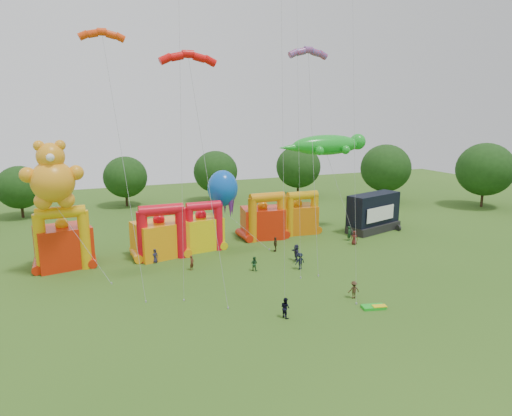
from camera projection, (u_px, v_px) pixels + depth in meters
name	position (u px, v px, depth m)	size (l,w,h in m)	color
ground	(341.00, 344.00, 33.71)	(160.00, 160.00, 0.00)	#315818
tree_ring	(326.00, 263.00, 32.51)	(123.53, 125.63, 12.07)	#352314
bouncy_castle_0	(63.00, 244.00, 49.90)	(6.25, 5.36, 7.08)	red
bouncy_castle_1	(160.00, 236.00, 53.64)	(6.55, 5.71, 6.53)	orange
bouncy_castle_2	(202.00, 230.00, 56.54)	(5.20, 4.39, 6.23)	yellow
bouncy_castle_3	(263.00, 220.00, 61.61)	(6.05, 5.19, 6.42)	red
bouncy_castle_4	(298.00, 217.00, 64.10)	(5.41, 4.55, 6.15)	orange
stage_trailer	(373.00, 213.00, 65.11)	(9.15, 5.49, 5.45)	black
teddy_bear_kite	(71.00, 218.00, 46.02)	(7.75, 7.21, 14.16)	orange
gecko_kite	(333.00, 170.00, 62.46)	(13.54, 7.04, 13.85)	green
octopus_kite	(236.00, 213.00, 57.65)	(6.37, 6.98, 9.68)	blue
parafoil_kites	(184.00, 166.00, 42.20)	(24.24, 12.67, 25.14)	red
diamond_kites	(278.00, 121.00, 41.44)	(16.65, 14.25, 34.43)	#EE3E0B
folded_kite_bundle	(374.00, 307.00, 39.79)	(2.18, 1.45, 0.31)	green
spectator_0	(155.00, 256.00, 51.59)	(0.82, 0.53, 1.67)	#242137
spectator_1	(192.00, 263.00, 49.28)	(0.59, 0.39, 1.63)	#522417
spectator_2	(254.00, 264.00, 49.07)	(0.76, 0.60, 1.57)	#1C4725
spectator_3	(300.00, 261.00, 49.48)	(1.19, 0.69, 1.85)	black
spectator_4	(275.00, 244.00, 55.80)	(1.06, 0.44, 1.82)	#3B2C17
spectator_5	(296.00, 253.00, 52.26)	(1.82, 0.58, 1.96)	#23243B
spectator_6	(354.00, 238.00, 58.64)	(0.89, 0.58, 1.82)	#521D17
spectator_7	(349.00, 233.00, 60.51)	(0.71, 0.47, 1.95)	#16371A
spectator_8	(285.00, 308.00, 37.91)	(0.85, 0.66, 1.74)	black
spectator_9	(354.00, 290.00, 41.82)	(1.07, 0.61, 1.65)	#3B2917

